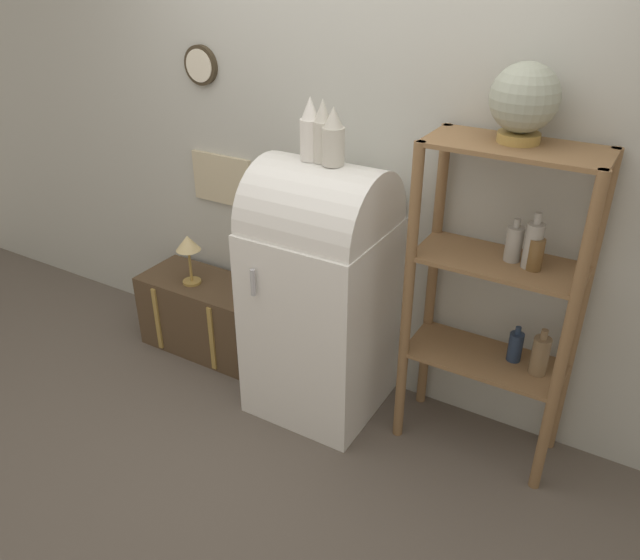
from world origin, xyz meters
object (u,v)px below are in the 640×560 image
Objects in this scene: suitcase_trunk at (205,314)px; desk_lamp at (188,247)px; globe at (524,100)px; vase_center at (322,133)px; vase_left at (310,131)px; refrigerator at (321,287)px; vase_right at (333,138)px.

desk_lamp is at bearing -125.60° from suitcase_trunk.
globe is at bearing 2.20° from suitcase_trunk.
vase_center is 0.93× the size of desk_lamp.
vase_left is at bearing -171.22° from globe.
refrigerator is 1.77× the size of suitcase_trunk.
vase_right reaches higher than suitcase_trunk.
refrigerator is 0.78m from vase_right.
vase_center is at bearing 1.93° from vase_left.
vase_right is (-0.77, -0.15, -0.23)m from globe.
vase_left reaches higher than desk_lamp.
vase_center reaches higher than vase_right.
vase_left reaches higher than suitcase_trunk.
vase_right is at bearing -2.22° from desk_lamp.
suitcase_trunk is 1.59m from vase_right.
vase_center is (0.06, 0.00, -0.00)m from vase_left.
vase_left reaches higher than refrigerator.
vase_left is 1.10× the size of vase_right.
globe is at bearing 3.70° from desk_lamp.
vase_center reaches higher than refrigerator.
desk_lamp is (-0.92, 0.04, -0.01)m from refrigerator.
refrigerator is 1.32m from globe.
vase_right is at bearing -5.64° from vase_left.
vase_right is at bearing -168.88° from globe.
suitcase_trunk is 2.48× the size of globe.
globe is at bearing 9.30° from vase_center.
globe is 1.08× the size of vase_left.
globe is 1.01× the size of desk_lamp.
vase_left reaches higher than vase_center.
suitcase_trunk is at bearing 174.92° from vase_left.
vase_left is at bearing 174.36° from vase_right.
desk_lamp is (-1.76, -0.11, -1.02)m from globe.
globe is at bearing 8.78° from vase_left.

